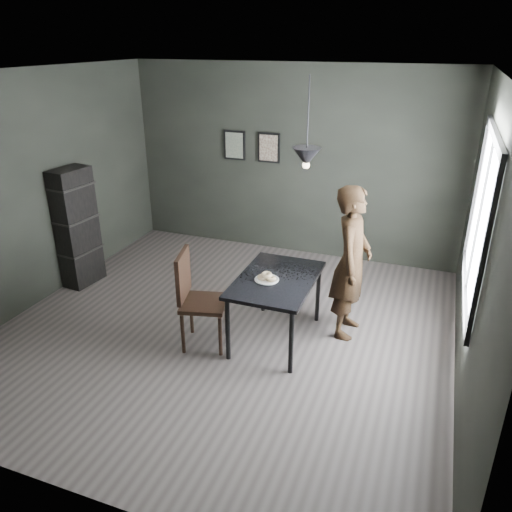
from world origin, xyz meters
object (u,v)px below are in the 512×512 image
(white_plate, at_px, (267,280))
(cafe_table, at_px, (276,285))
(shelf_unit, at_px, (77,228))
(woman, at_px, (351,263))
(wood_chair, at_px, (195,293))
(pendant_lamp, at_px, (306,157))

(white_plate, bearing_deg, cafe_table, 50.59)
(cafe_table, distance_m, white_plate, 0.15)
(shelf_unit, bearing_deg, cafe_table, -2.32)
(woman, height_order, wood_chair, woman)
(pendant_lamp, bearing_deg, shelf_unit, 174.23)
(woman, xyz_separation_m, shelf_unit, (-3.63, -0.01, -0.07))
(cafe_table, height_order, pendant_lamp, pendant_lamp)
(wood_chair, height_order, shelf_unit, shelf_unit)
(cafe_table, height_order, wood_chair, wood_chair)
(wood_chair, xyz_separation_m, pendant_lamp, (1.03, 0.49, 1.44))
(cafe_table, relative_size, wood_chair, 1.11)
(shelf_unit, bearing_deg, woman, 6.04)
(woman, relative_size, wood_chair, 1.60)
(wood_chair, relative_size, pendant_lamp, 1.25)
(white_plate, xyz_separation_m, pendant_lamp, (0.33, 0.19, 1.29))
(pendant_lamp, bearing_deg, cafe_table, -158.20)
(cafe_table, relative_size, shelf_unit, 0.76)
(white_plate, distance_m, wood_chair, 0.78)
(cafe_table, xyz_separation_m, pendant_lamp, (0.25, 0.10, 1.38))
(woman, xyz_separation_m, wood_chair, (-1.49, -0.82, -0.25))
(white_plate, height_order, pendant_lamp, pendant_lamp)
(wood_chair, distance_m, pendant_lamp, 1.83)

